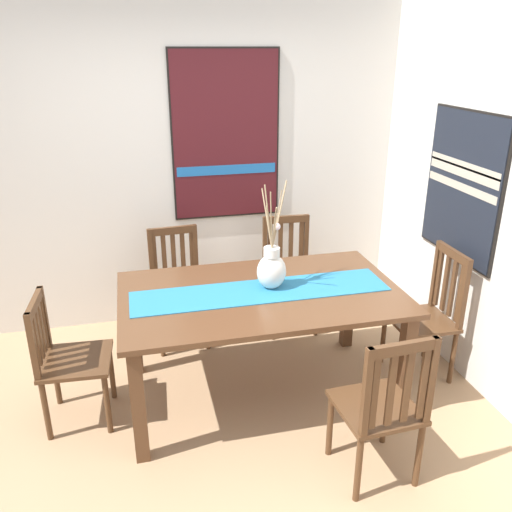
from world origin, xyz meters
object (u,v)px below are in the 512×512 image
at_px(painting_on_back_wall, 226,136).
at_px(centerpiece_vase, 272,268).
at_px(chair_4, 289,273).
at_px(painting_on_side_wall, 463,186).
at_px(dining_table, 261,306).
at_px(chair_0, 429,313).
at_px(chair_3, 178,284).
at_px(chair_1, 65,357).
at_px(chair_2, 383,406).

bearing_deg(painting_on_back_wall, centerpiece_vase, -87.45).
relative_size(centerpiece_vase, chair_4, 0.73).
xyz_separation_m(centerpiece_vase, chair_4, (0.39, 0.87, -0.44)).
bearing_deg(painting_on_back_wall, chair_4, -40.63).
bearing_deg(painting_on_side_wall, dining_table, -174.27).
relative_size(centerpiece_vase, chair_0, 0.72).
xyz_separation_m(chair_4, painting_on_side_wall, (1.01, -0.76, 0.87)).
bearing_deg(painting_on_side_wall, chair_0, -144.79).
distance_m(chair_0, painting_on_back_wall, 2.10).
bearing_deg(chair_3, dining_table, -62.39).
bearing_deg(chair_4, chair_1, -152.49).
bearing_deg(painting_on_back_wall, dining_table, -91.10).
bearing_deg(dining_table, chair_1, 179.29).
bearing_deg(chair_4, dining_table, -117.34).
bearing_deg(chair_3, chair_4, 1.24).
height_order(chair_1, chair_2, chair_2).
bearing_deg(chair_1, dining_table, -0.71).
distance_m(chair_3, painting_on_side_wall, 2.26).
height_order(chair_2, painting_on_side_wall, painting_on_side_wall).
distance_m(dining_table, painting_on_back_wall, 1.57).
relative_size(centerpiece_vase, chair_1, 0.79).
relative_size(chair_0, chair_3, 1.03).
xyz_separation_m(chair_2, chair_3, (-0.91, 1.80, 0.00)).
bearing_deg(chair_4, chair_0, -50.74).
xyz_separation_m(dining_table, chair_2, (0.44, -0.91, -0.20)).
xyz_separation_m(chair_1, chair_4, (1.72, 0.89, 0.02)).
xyz_separation_m(painting_on_back_wall, painting_on_side_wall, (1.46, -1.14, -0.22)).
bearing_deg(chair_2, dining_table, 115.78).
xyz_separation_m(chair_0, chair_1, (-2.48, 0.04, -0.02)).
bearing_deg(dining_table, chair_3, 117.61).
relative_size(dining_table, centerpiece_vase, 2.63).
relative_size(chair_3, painting_on_side_wall, 0.90).
distance_m(chair_1, chair_2, 1.92).
height_order(dining_table, centerpiece_vase, centerpiece_vase).
relative_size(chair_1, chair_2, 0.92).
bearing_deg(chair_4, painting_on_back_wall, 139.37).
xyz_separation_m(chair_3, painting_on_side_wall, (1.95, -0.74, 0.87)).
xyz_separation_m(chair_1, chair_3, (0.78, 0.87, 0.02)).
height_order(dining_table, painting_on_back_wall, painting_on_back_wall).
bearing_deg(painting_on_side_wall, chair_2, -134.58).
distance_m(dining_table, painting_on_side_wall, 1.64).
bearing_deg(chair_4, chair_3, -178.76).
distance_m(chair_1, painting_on_back_wall, 2.12).
height_order(chair_3, chair_4, chair_4).
relative_size(centerpiece_vase, painting_on_side_wall, 0.67).
height_order(dining_table, chair_2, chair_2).
xyz_separation_m(dining_table, chair_4, (0.47, 0.91, -0.20)).
relative_size(chair_1, painting_on_side_wall, 0.84).
bearing_deg(painting_on_side_wall, centerpiece_vase, -175.46).
height_order(centerpiece_vase, chair_4, centerpiece_vase).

